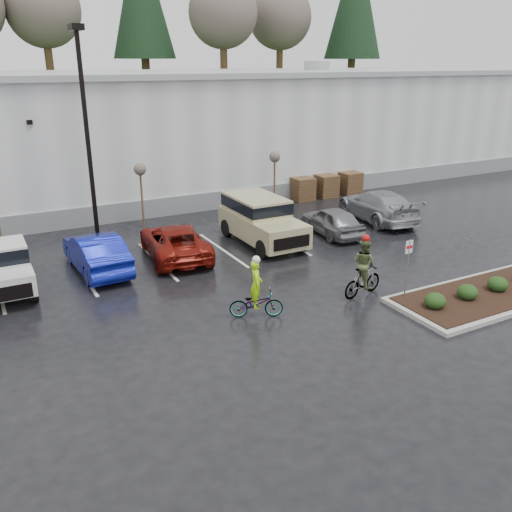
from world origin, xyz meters
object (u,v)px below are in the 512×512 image
sapling_mid (140,173)px  car_blue (96,252)px  cyclist_hivis (256,298)px  cyclist_olive (363,274)px  lamppost (85,114)px  pallet_stack_c (350,183)px  fire_lane_sign (408,262)px  car_grey (332,221)px  sapling_east (275,160)px  suv_tan (262,221)px  car_red (175,241)px  car_far_silver (378,205)px  pallet_stack_b (326,186)px  pallet_stack_a (302,189)px

sapling_mid → car_blue: bearing=-124.5°
cyclist_hivis → cyclist_olive: 4.10m
lamppost → pallet_stack_c: size_ratio=6.83×
sapling_mid → fire_lane_sign: size_ratio=1.45×
pallet_stack_c → car_grey: bearing=-132.9°
sapling_east → suv_tan: bearing=-125.1°
car_blue → suv_tan: (7.40, -0.03, 0.27)m
lamppost → car_red: (2.36, -3.87, -4.99)m
car_blue → suv_tan: 7.41m
sapling_mid → car_grey: bearing=-35.6°
lamppost → car_far_silver: 14.84m
sapling_mid → car_blue: (-3.41, -4.95, -1.96)m
car_far_silver → sapling_mid: bearing=-14.4°
suv_tan → pallet_stack_b: bearing=37.8°
cyclist_hivis → cyclist_olive: (4.09, -0.29, 0.17)m
sapling_east → pallet_stack_b: 4.78m
car_red → suv_tan: bearing=-174.3°
pallet_stack_b → car_red: size_ratio=0.27×
pallet_stack_c → car_blue: size_ratio=0.29×
cyclist_olive → pallet_stack_b: bearing=-40.6°
sapling_mid → car_far_silver: size_ratio=0.59×
pallet_stack_c → lamppost: bearing=-172.9°
sapling_east → car_grey: (0.05, -5.41, -2.05)m
lamppost → fire_lane_sign: (7.80, -11.80, -4.28)m
car_blue → suv_tan: suv_tan is taller
car_blue → car_red: car_blue is taller
lamppost → pallet_stack_c: (16.00, 2.00, -5.01)m
cyclist_olive → car_grey: bearing=-37.7°
car_red → cyclist_olive: cyclist_olive is taller
fire_lane_sign → car_grey: fire_lane_sign is taller
cyclist_olive → pallet_stack_c: bearing=-46.3°
pallet_stack_b → car_far_silver: bearing=-96.6°
pallet_stack_a → cyclist_hivis: (-9.82, -12.50, -0.02)m
pallet_stack_b → car_grey: size_ratio=0.34×
sapling_east → car_blue: bearing=-155.6°
sapling_mid → sapling_east: 7.50m
car_red → cyclist_hivis: 6.64m
cyclist_hivis → cyclist_olive: size_ratio=0.93×
pallet_stack_a → fire_lane_sign: size_ratio=0.61×
car_grey → cyclist_hivis: 9.56m
fire_lane_sign → car_red: fire_lane_sign is taller
fire_lane_sign → cyclist_olive: bearing=135.4°
pallet_stack_c → car_grey: same height
pallet_stack_a → fire_lane_sign: (-4.70, -13.80, 0.73)m
car_blue → cyclist_hivis: cyclist_hivis is taller
lamppost → sapling_east: (10.00, 1.00, -2.96)m
lamppost → car_blue: lamppost is taller
sapling_mid → car_red: size_ratio=0.64×
car_blue → pallet_stack_c: bearing=-163.5°
cyclist_olive → fire_lane_sign: bearing=-145.1°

